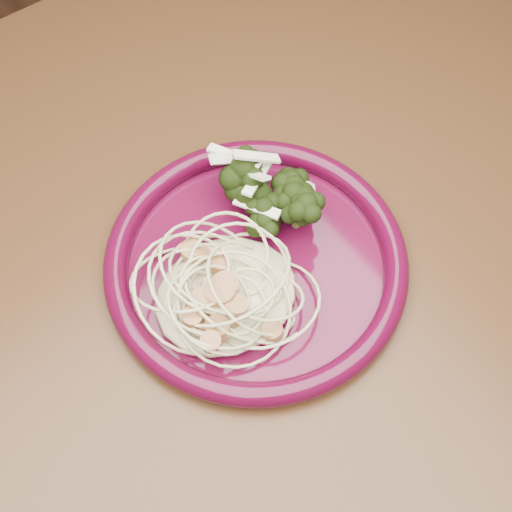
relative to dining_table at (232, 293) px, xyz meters
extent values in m
plane|color=#512E1C|center=(0.00, 0.00, -0.65)|extent=(3.50, 3.50, 0.00)
cube|color=#472814|center=(0.00, 0.00, 0.08)|extent=(1.20, 0.80, 0.04)
cylinder|color=#472814|center=(0.55, 0.35, -0.30)|extent=(0.06, 0.06, 0.71)
cylinder|color=#430720|center=(0.00, -0.04, 0.10)|extent=(0.33, 0.33, 0.01)
torus|color=#43041F|center=(0.00, -0.04, 0.11)|extent=(0.33, 0.33, 0.02)
ellipsoid|color=beige|center=(-0.04, -0.05, 0.12)|extent=(0.15, 0.14, 0.03)
ellipsoid|color=black|center=(0.05, -0.02, 0.13)|extent=(0.11, 0.15, 0.04)
camera|label=1|loc=(-0.19, -0.29, 0.65)|focal=50.00mm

